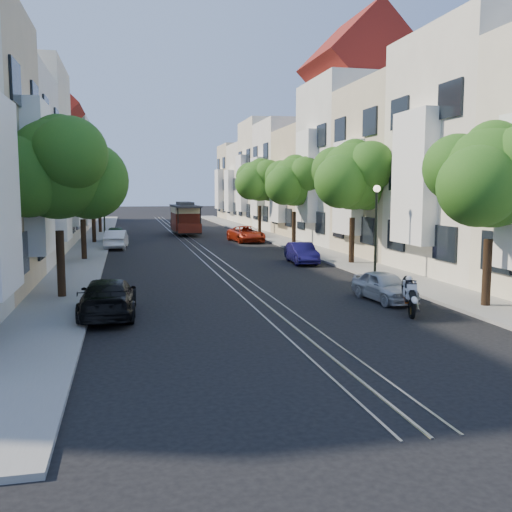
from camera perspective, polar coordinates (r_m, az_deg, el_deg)
ground at (r=48.45m, az=-7.14°, el=1.74°), size 200.00×200.00×0.00m
sidewalk_east at (r=49.69m, az=1.21°, el=1.98°), size 2.50×80.00×0.12m
sidewalk_west at (r=48.27m, az=-15.74°, el=1.60°), size 2.50×80.00×0.12m
rail_left at (r=48.40m, az=-7.79°, el=1.74°), size 0.06×80.00×0.02m
rail_slot at (r=48.45m, az=-7.14°, el=1.76°), size 0.06×80.00×0.02m
rail_right at (r=48.51m, az=-6.50°, el=1.77°), size 0.06×80.00×0.02m
lane_line at (r=48.45m, az=-7.14°, el=1.75°), size 0.08×80.00×0.01m
townhouses_east at (r=50.78m, az=6.36°, el=7.83°), size 7.75×72.00×12.00m
townhouses_west at (r=48.48m, az=-21.44°, el=7.36°), size 7.75×72.00×11.76m
tree_e_a at (r=20.86m, az=22.64°, el=7.05°), size 4.72×3.87×6.27m
tree_e_b at (r=31.43m, az=9.79°, el=7.74°), size 4.93×4.08×6.68m
tree_e_c at (r=41.80m, az=3.93°, el=7.33°), size 4.84×3.99×6.52m
tree_e_d at (r=52.43m, az=0.43°, el=7.48°), size 5.01×4.16×6.85m
tree_w_a at (r=22.15m, az=-19.12°, el=8.00°), size 4.93×4.08×6.68m
tree_w_b at (r=34.10m, az=-16.93°, el=6.89°), size 4.72×3.87×6.27m
tree_w_c at (r=45.09m, az=-15.99°, el=7.63°), size 5.13×4.28×7.09m
tree_w_d at (r=56.07m, az=-15.37°, el=6.92°), size 4.84×3.99×6.52m
lamp_east at (r=26.51m, az=11.93°, el=3.84°), size 0.32×0.32×4.16m
lamp_west at (r=42.09m, az=-14.96°, el=4.73°), size 0.32×0.32×4.16m
sportbike_rider at (r=19.26m, az=15.09°, el=-3.60°), size 0.80×1.71×1.26m
cable_car at (r=52.75m, az=-7.11°, el=3.90°), size 2.31×7.13×2.73m
parked_car_e_near at (r=21.48m, az=12.71°, el=-2.96°), size 1.57×3.31×1.09m
parked_car_e_mid at (r=31.77m, az=4.59°, el=0.30°), size 1.41×3.58×1.16m
parked_car_e_far at (r=44.86m, az=-1.00°, el=2.21°), size 2.57×4.71×1.25m
parked_car_w_near at (r=18.93m, az=-14.56°, el=-4.05°), size 1.86×4.33×1.24m
parked_car_w_mid at (r=40.83m, az=-13.79°, el=1.63°), size 1.67×4.05×1.30m
parked_car_w_far at (r=45.81m, az=-13.84°, el=2.13°), size 1.58×3.78×1.28m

